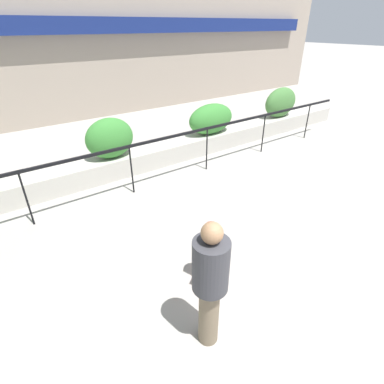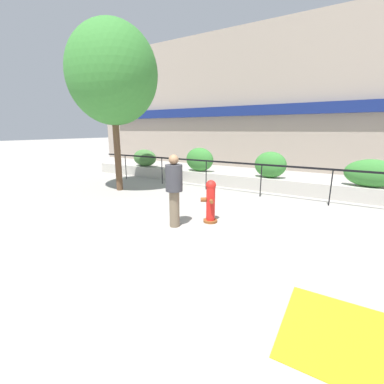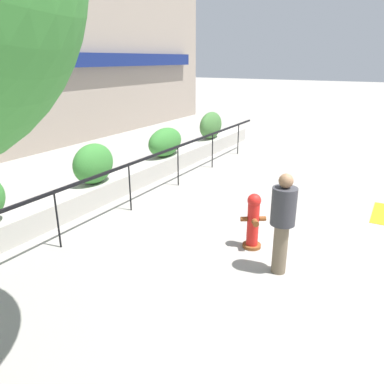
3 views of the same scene
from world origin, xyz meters
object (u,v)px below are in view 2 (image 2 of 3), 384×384
object	(u,v)px
hedge_bush_3	(371,173)
hedge_bush_2	(270,165)
hedge_bush_1	(200,160)
fire_hydrant	(210,201)
street_tree	(112,75)
hedge_bush_0	(145,158)
pedestrian	(174,186)

from	to	relation	value
hedge_bush_3	hedge_bush_2	bearing A→B (deg)	180.00
hedge_bush_1	hedge_bush_2	bearing A→B (deg)	0.00
fire_hydrant	street_tree	size ratio (longest dim) A/B	0.18
hedge_bush_0	pedestrian	world-z (taller)	pedestrian
pedestrian	hedge_bush_2	bearing A→B (deg)	79.26
hedge_bush_2	hedge_bush_3	distance (m)	3.17
pedestrian	hedge_bush_0	bearing A→B (deg)	136.60
hedge_bush_2	pedestrian	distance (m)	5.07
hedge_bush_0	fire_hydrant	distance (m)	7.27
hedge_bush_1	street_tree	world-z (taller)	street_tree
street_tree	pedestrian	bearing A→B (deg)	-27.27
street_tree	pedestrian	world-z (taller)	street_tree
hedge_bush_2	hedge_bush_0	bearing A→B (deg)	180.00
hedge_bush_0	fire_hydrant	size ratio (longest dim) A/B	1.26
street_tree	hedge_bush_2	bearing A→B (deg)	30.19
hedge_bush_1	hedge_bush_2	size ratio (longest dim) A/B	1.09
hedge_bush_0	hedge_bush_3	world-z (taller)	hedge_bush_3
hedge_bush_3	street_tree	size ratio (longest dim) A/B	0.26
hedge_bush_2	fire_hydrant	xyz separation A→B (m)	(-0.34, -4.27, -0.44)
hedge_bush_0	hedge_bush_2	distance (m)	6.21
hedge_bush_0	hedge_bush_1	world-z (taller)	hedge_bush_1
hedge_bush_0	fire_hydrant	bearing A→B (deg)	-36.06
hedge_bush_1	hedge_bush_3	bearing A→B (deg)	0.00
hedge_bush_3	fire_hydrant	distance (m)	5.54
hedge_bush_0	hedge_bush_2	world-z (taller)	hedge_bush_2
street_tree	pedestrian	xyz separation A→B (m)	(4.04, -2.08, -3.17)
hedge_bush_2	pedestrian	size ratio (longest dim) A/B	0.68
hedge_bush_2	street_tree	size ratio (longest dim) A/B	0.20
hedge_bush_3	street_tree	bearing A→B (deg)	-160.42
fire_hydrant	street_tree	bearing A→B (deg)	163.50
street_tree	hedge_bush_3	bearing A→B (deg)	19.58
hedge_bush_1	hedge_bush_2	xyz separation A→B (m)	(3.06, 0.00, -0.02)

